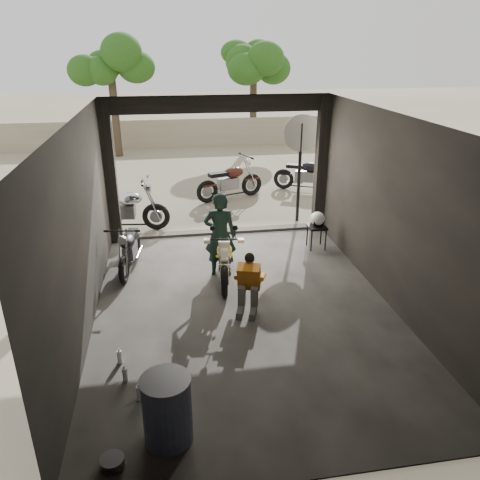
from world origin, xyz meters
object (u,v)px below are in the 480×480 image
object	(u,v)px
stool	(317,229)
sign_post	(301,149)
outside_bike_c	(306,172)
outside_bike_a	(124,205)
helmet	(317,219)
oil_drum	(167,411)
mechanic	(248,286)
main_bike	(224,255)
left_bike	(129,246)
outside_bike_b	(230,178)
rider	(220,235)

from	to	relation	value
stool	sign_post	size ratio (longest dim) A/B	0.20
outside_bike_c	outside_bike_a	bearing A→B (deg)	141.01
helmet	sign_post	bearing A→B (deg)	63.91
outside_bike_a	oil_drum	world-z (taller)	outside_bike_a
stool	oil_drum	world-z (taller)	oil_drum
mechanic	stool	size ratio (longest dim) A/B	1.84
main_bike	left_bike	size ratio (longest dim) A/B	1.07
main_bike	outside_bike_b	xyz separation A→B (m)	(0.82, 5.04, 0.09)
main_bike	outside_bike_a	size ratio (longest dim) A/B	0.86
left_bike	stool	distance (m)	4.02
sign_post	oil_drum	bearing A→B (deg)	-123.28
oil_drum	stool	bearing A→B (deg)	56.14
rider	helmet	bearing A→B (deg)	-144.89
helmet	sign_post	xyz separation A→B (m)	(0.06, 1.73, 1.16)
stool	outside_bike_a	bearing A→B (deg)	156.60
outside_bike_a	outside_bike_c	xyz separation A→B (m)	(5.28, 2.49, -0.04)
left_bike	sign_post	size ratio (longest dim) A/B	0.56
rider	helmet	world-z (taller)	rider
rider	outside_bike_b	bearing A→B (deg)	-88.55
sign_post	left_bike	bearing A→B (deg)	-158.57
outside_bike_a	mechanic	xyz separation A→B (m)	(2.27, -4.20, -0.14)
left_bike	helmet	distance (m)	4.04
outside_bike_b	rider	bearing A→B (deg)	149.98
outside_bike_c	outside_bike_b	bearing A→B (deg)	126.25
main_bike	left_bike	world-z (taller)	main_bike
main_bike	stool	distance (m)	2.49
left_bike	sign_post	world-z (taller)	sign_post
main_bike	mechanic	bearing A→B (deg)	-71.13
outside_bike_a	helmet	world-z (taller)	outside_bike_a
outside_bike_a	helmet	bearing A→B (deg)	-105.36
outside_bike_b	helmet	bearing A→B (deg)	-179.78
stool	helmet	world-z (taller)	helmet
left_bike	mechanic	distance (m)	2.85
outside_bike_b	sign_post	size ratio (longest dim) A/B	0.68
stool	oil_drum	xyz separation A→B (m)	(-3.34, -4.98, -0.03)
rider	sign_post	xyz separation A→B (m)	(2.31, 2.70, 1.00)
stool	rider	bearing A→B (deg)	-157.54
outside_bike_c	oil_drum	world-z (taller)	outside_bike_c
outside_bike_c	sign_post	world-z (taller)	sign_post
helmet	rider	bearing A→B (deg)	179.19
outside_bike_c	mechanic	xyz separation A→B (m)	(-3.01, -6.68, -0.10)
mechanic	stool	distance (m)	3.07
outside_bike_b	oil_drum	bearing A→B (deg)	147.72
mechanic	stool	bearing A→B (deg)	68.03
sign_post	helmet	bearing A→B (deg)	-98.38
outside_bike_a	stool	xyz separation A→B (m)	(4.22, -1.83, -0.17)
left_bike	mechanic	size ratio (longest dim) A/B	1.53
left_bike	mechanic	xyz separation A→B (m)	(2.04, -1.99, -0.02)
oil_drum	sign_post	bearing A→B (deg)	63.19
outside_bike_b	stool	size ratio (longest dim) A/B	3.44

